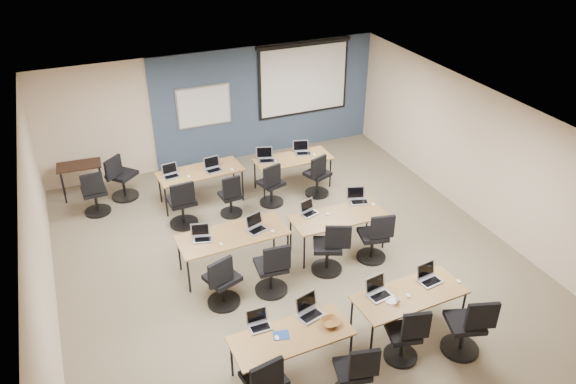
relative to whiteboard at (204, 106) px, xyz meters
name	(u,v)px	position (x,y,z in m)	size (l,w,h in m)	color
floor	(292,262)	(0.30, -4.43, -1.45)	(8.00, 9.00, 0.02)	#6B6354
ceiling	(293,124)	(0.30, -4.43, 1.25)	(8.00, 9.00, 0.02)	white
wall_back	(216,108)	(0.30, 0.07, -0.10)	(8.00, 0.04, 2.70)	beige
wall_left	(40,253)	(-3.70, -4.43, -0.10)	(0.04, 9.00, 2.70)	beige
wall_right	(482,157)	(4.30, -4.43, -0.10)	(0.04, 9.00, 2.70)	beige
blue_accent_panel	(266,101)	(1.55, 0.04, -0.10)	(5.50, 0.04, 2.70)	#3D5977
whiteboard	(204,106)	(0.00, 0.00, 0.00)	(1.28, 0.03, 0.98)	#BCBCBC
projector_screen	(304,75)	(2.50, -0.02, 0.44)	(2.40, 0.10, 1.82)	black
training_table_front_left	(291,338)	(-0.73, -6.79, -0.77)	(1.66, 0.69, 0.73)	#A97C3F
training_table_front_right	(409,296)	(1.22, -6.70, -0.77)	(1.71, 0.71, 0.73)	#A67239
training_table_mid_left	(233,236)	(-0.71, -4.18, -0.76)	(1.90, 0.79, 0.73)	brown
training_table_mid_right	(338,218)	(1.24, -4.37, -0.77)	(1.74, 0.73, 0.73)	brown
training_table_back_left	(200,173)	(-0.62, -1.70, -0.77)	(1.75, 0.73, 0.73)	#AA5D2F
training_table_back_right	(293,160)	(1.40, -1.90, -0.77)	(1.68, 0.70, 0.73)	brown
laptop_0	(259,323)	(-1.08, -6.45, -0.66)	(0.30, 0.26, 0.23)	#ADADB3
mouse_0	(277,338)	(-0.94, -6.77, -0.71)	(0.06, 0.10, 0.03)	white
laptop_1	(309,310)	(-0.34, -6.50, -0.65)	(0.36, 0.30, 0.27)	silver
mouse_1	(328,316)	(-0.12, -6.67, -0.71)	(0.05, 0.09, 0.03)	white
task_chair_1	(355,376)	(-0.13, -7.50, -1.05)	(0.50, 0.50, 0.98)	black
laptop_2	(378,291)	(0.78, -6.52, -0.66)	(0.35, 0.29, 0.26)	silver
mouse_2	(408,296)	(1.17, -6.74, -0.71)	(0.06, 0.10, 0.03)	white
task_chair_2	(406,339)	(0.87, -7.18, -1.05)	(0.49, 0.49, 0.98)	black
laptop_3	(429,277)	(1.66, -6.54, -0.66)	(0.34, 0.29, 0.26)	#AEAEAF
mouse_3	(459,281)	(2.06, -6.75, -0.71)	(0.06, 0.09, 0.03)	white
task_chair_3	(467,330)	(1.76, -7.41, -1.02)	(0.58, 0.56, 1.04)	black
laptop_4	(202,235)	(-1.23, -4.10, -0.66)	(0.32, 0.27, 0.24)	#A8A8AB
mouse_4	(221,244)	(-0.98, -4.40, -0.71)	(0.05, 0.09, 0.03)	white
task_chair_4	(222,285)	(-1.18, -5.05, -1.03)	(0.56, 0.54, 1.02)	black
laptop_5	(256,226)	(-0.28, -4.19, -0.66)	(0.34, 0.29, 0.26)	silver
mouse_5	(273,231)	(-0.05, -4.38, -0.71)	(0.07, 0.11, 0.04)	white
task_chair_5	(272,272)	(-0.33, -5.07, -1.02)	(0.56, 0.56, 1.03)	black
laptop_6	(309,210)	(0.78, -4.07, -0.66)	(0.30, 0.25, 0.23)	#A9A9B0
mouse_6	(328,214)	(1.07, -4.26, -0.71)	(0.07, 0.11, 0.04)	white
task_chair_6	(330,252)	(0.80, -4.92, -1.02)	(0.58, 0.55, 1.03)	black
laptop_7	(358,198)	(1.81, -4.05, -0.66)	(0.34, 0.29, 0.26)	#A4A4B0
mouse_7	(373,204)	(2.02, -4.28, -0.71)	(0.06, 0.10, 0.03)	white
task_chair_7	(375,240)	(1.70, -4.92, -1.03)	(0.53, 0.53, 1.01)	black
laptop_8	(171,173)	(-1.22, -1.67, -0.66)	(0.32, 0.27, 0.25)	silver
mouse_8	(189,177)	(-0.89, -1.87, -0.71)	(0.06, 0.10, 0.03)	white
task_chair_8	(183,207)	(-1.20, -2.48, -1.02)	(0.57, 0.57, 1.04)	black
laptop_9	(213,167)	(-0.34, -1.75, -0.66)	(0.34, 0.29, 0.26)	silver
mouse_9	(232,170)	(0.01, -1.92, -0.71)	(0.06, 0.10, 0.03)	white
task_chair_9	(231,199)	(-0.21, -2.48, -1.06)	(0.46, 0.46, 0.95)	black
laptop_10	(266,157)	(0.83, -1.77, -0.65)	(0.36, 0.30, 0.27)	#B9B9B9
mouse_10	(276,162)	(0.99, -1.94, -0.71)	(0.05, 0.09, 0.03)	white
task_chair_10	(272,188)	(0.70, -2.41, -1.04)	(0.52, 0.51, 0.99)	black
laptop_11	(302,150)	(1.70, -1.75, -0.66)	(0.35, 0.30, 0.26)	#ACACAC
mouse_11	(314,154)	(1.90, -1.95, -0.71)	(0.06, 0.09, 0.03)	white
task_chair_11	(318,178)	(1.76, -2.43, -1.04)	(0.55, 0.52, 1.00)	black
blue_mousepad	(281,335)	(-0.86, -6.74, -0.72)	(0.22, 0.18, 0.01)	navy
snack_bowl	(330,322)	(-0.15, -6.81, -0.68)	(0.31, 0.31, 0.08)	brown
snack_plate	(391,301)	(0.88, -6.73, -0.71)	(0.19, 0.19, 0.01)	white
coffee_cup	(398,301)	(0.94, -6.81, -0.68)	(0.07, 0.07, 0.06)	white
utility_table	(79,169)	(-2.92, -0.46, -0.80)	(0.90, 0.50, 0.75)	black
spare_chair_a	(121,180)	(-2.15, -0.92, -1.01)	(0.68, 0.58, 1.05)	black
spare_chair_b	(95,196)	(-2.73, -1.34, -1.03)	(0.53, 0.53, 1.01)	black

